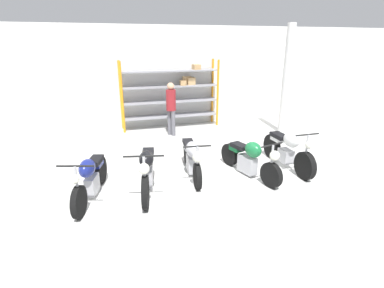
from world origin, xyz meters
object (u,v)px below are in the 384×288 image
(shelving_rack, at_px, (173,92))
(motorcycle_green, at_px, (250,158))
(motorcycle_silver, at_px, (192,157))
(motorcycle_white, at_px, (288,149))
(person_browsing, at_px, (171,105))
(motorcycle_blue, at_px, (90,177))
(motorcycle_black, at_px, (147,170))

(shelving_rack, xyz_separation_m, motorcycle_green, (0.69, -4.80, -0.86))
(motorcycle_silver, xyz_separation_m, motorcycle_white, (2.41, -0.26, 0.02))
(motorcycle_green, distance_m, person_browsing, 3.93)
(motorcycle_blue, bearing_deg, motorcycle_green, 107.22)
(motorcycle_silver, bearing_deg, motorcycle_green, 79.12)
(motorcycle_green, height_order, person_browsing, person_browsing)
(motorcycle_silver, distance_m, person_browsing, 3.38)
(motorcycle_silver, height_order, motorcycle_white, motorcycle_white)
(motorcycle_green, bearing_deg, shelving_rack, 174.48)
(motorcycle_green, bearing_deg, motorcycle_silver, -122.10)
(shelving_rack, relative_size, motorcycle_white, 1.71)
(motorcycle_black, xyz_separation_m, motorcycle_green, (2.41, 0.09, -0.06))
(motorcycle_black, xyz_separation_m, person_browsing, (1.42, 3.84, 0.56))
(motorcycle_white, bearing_deg, motorcycle_silver, -96.09)
(motorcycle_blue, bearing_deg, motorcycle_black, 104.29)
(motorcycle_silver, distance_m, motorcycle_green, 1.36)
(motorcycle_black, height_order, motorcycle_white, motorcycle_white)
(motorcycle_black, distance_m, motorcycle_silver, 1.24)
(person_browsing, bearing_deg, shelving_rack, -137.59)
(motorcycle_blue, height_order, motorcycle_white, motorcycle_white)
(motorcycle_black, distance_m, person_browsing, 4.13)
(shelving_rack, bearing_deg, motorcycle_green, -81.82)
(motorcycle_white, bearing_deg, shelving_rack, -158.51)
(motorcycle_green, height_order, motorcycle_white, motorcycle_white)
(motorcycle_blue, distance_m, motorcycle_white, 4.68)
(motorcycle_blue, bearing_deg, shelving_rack, 165.86)
(shelving_rack, xyz_separation_m, motorcycle_blue, (-2.86, -4.85, -0.84))
(shelving_rack, height_order, motorcycle_white, shelving_rack)
(shelving_rack, relative_size, motorcycle_black, 1.73)
(motorcycle_black, xyz_separation_m, motorcycle_silver, (1.13, 0.52, -0.03))
(shelving_rack, xyz_separation_m, person_browsing, (-0.31, -1.05, -0.25))
(motorcycle_blue, xyz_separation_m, person_browsing, (2.55, 3.80, 0.59))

